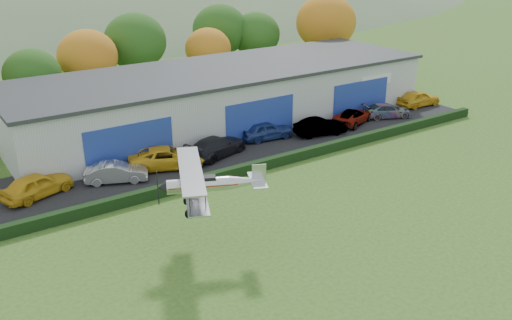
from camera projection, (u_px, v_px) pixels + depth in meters
ground at (416, 274)px, 28.98m from camera, size 300.00×300.00×0.00m
apron at (247, 147)px, 46.66m from camera, size 48.00×9.00×0.05m
hedge at (281, 160)px, 42.83m from camera, size 46.00×0.60×0.80m
hangar at (225, 95)px, 52.07m from camera, size 40.60×12.60×5.30m
tree_belt at (130, 48)px, 58.54m from camera, size 75.70×13.22×10.12m
car_0 at (37, 185)px, 37.33m from camera, size 5.31×3.54×1.68m
car_1 at (116, 172)px, 39.59m from camera, size 4.71×3.18×1.47m
car_2 at (167, 157)px, 42.10m from camera, size 6.43×4.61×1.63m
car_3 at (217, 146)px, 44.34m from camera, size 6.06×3.89×1.63m
car_4 at (266, 130)px, 48.04m from camera, size 4.93×2.49×1.61m
car_5 at (320, 127)px, 49.08m from camera, size 4.97×2.60×1.56m
car_6 at (353, 116)px, 52.21m from camera, size 5.49×3.97×1.39m
car_7 at (387, 111)px, 53.98m from camera, size 5.16×3.60×1.39m
car_8 at (419, 98)px, 57.61m from camera, size 5.03×2.27×1.68m
biplane at (207, 183)px, 30.10m from camera, size 6.15×6.74×2.58m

